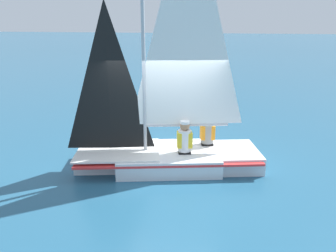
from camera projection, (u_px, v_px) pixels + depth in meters
The scene contains 4 objects.
ground_plane at pixel (168, 166), 7.85m from camera, with size 260.00×260.00×0.00m, color #235675.
sailboat_main at pixel (169, 135), 7.62m from camera, with size 4.48×2.98×5.97m.
sailor_helm at pixel (185, 143), 7.51m from camera, with size 0.41×0.39×1.16m.
sailor_crew at pixel (207, 136), 8.04m from camera, with size 0.41×0.39×1.16m.
Camera 1 is at (2.27, -6.85, 3.23)m, focal length 35.00 mm.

